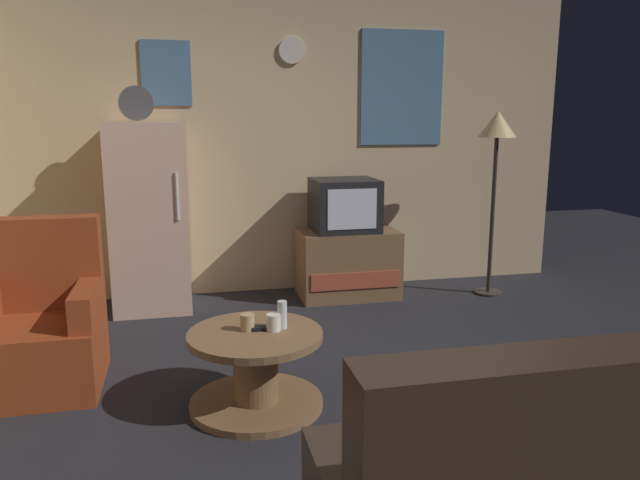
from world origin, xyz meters
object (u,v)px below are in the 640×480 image
Objects in this scene: remote_control at (262,328)px; armchair at (40,329)px; wine_glass at (282,315)px; mug_ceramic_white at (273,322)px; crt_tv at (344,205)px; coffee_table at (256,370)px; fridge at (150,217)px; tv_stand at (348,263)px; standing_lamp at (497,139)px; mug_ceramic_tan at (247,322)px.

remote_control is 0.16× the size of armchair.
wine_glass is 0.07m from mug_ceramic_white.
wine_glass reaches higher than mug_ceramic_white.
crt_tv is 3.60× the size of wine_glass.
coffee_table is 4.80× the size of remote_control.
wine_glass is at bearing -114.11° from crt_tv.
fridge is 1.70m from tv_stand.
fridge is at bearing 110.20° from mug_ceramic_white.
standing_lamp is at bearing -9.15° from crt_tv.
mug_ceramic_white is 0.07m from remote_control.
coffee_table is (-1.02, -1.90, -0.08)m from tv_stand.
fridge is 1.11× the size of standing_lamp.
tv_stand is at bearing 60.50° from mug_ceramic_tan.
fridge reaches higher than remote_control.
armchair is at bearing -148.68° from tv_stand.
crt_tv is 6.00× the size of mug_ceramic_white.
tv_stand is 2.16m from mug_ceramic_tan.
standing_lamp is at bearing 18.27° from armchair.
coffee_table is 0.28m from mug_ceramic_white.
armchair is (-1.19, 0.56, 0.13)m from coffee_table.
fridge is 2.46× the size of coffee_table.
mug_ceramic_tan is at bearing -73.14° from fridge.
crt_tv is 2.22m from coffee_table.
tv_stand is 5.60× the size of wine_glass.
standing_lamp is 1.66× the size of armchair.
mug_ceramic_white is at bearing -141.88° from standing_lamp.
coffee_table is 0.33m from wine_glass.
coffee_table is (-2.26, -1.70, -1.15)m from standing_lamp.
armchair is (-3.45, -1.14, -1.02)m from standing_lamp.
tv_stand is 0.53× the size of standing_lamp.
standing_lamp is 17.67× the size of mug_ceramic_tan.
tv_stand is at bearing 1.64° from crt_tv.
coffee_table is at bearing -143.09° from standing_lamp.
standing_lamp is 10.60× the size of remote_control.
standing_lamp is 10.60× the size of wine_glass.
wine_glass is at bearing 11.63° from coffee_table.
fridge reaches higher than standing_lamp.
fridge is 19.67× the size of mug_ceramic_white.
mug_ceramic_white reaches higher than coffee_table.
crt_tv is at bearing -1.11° from fridge.
mug_ceramic_tan is 1.27m from armchair.
crt_tv reaches higher than armchair.
mug_ceramic_white is (0.10, 0.00, 0.26)m from coffee_table.
mug_ceramic_white is 0.14m from mug_ceramic_tan.
wine_glass is (-0.84, -1.87, -0.30)m from crt_tv.
fridge is at bearing 67.30° from armchair.
armchair is at bearing 158.14° from remote_control.
coffee_table is at bearing -153.43° from remote_control.
crt_tv is (1.60, -0.03, 0.05)m from fridge.
standing_lamp reaches higher than coffee_table.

